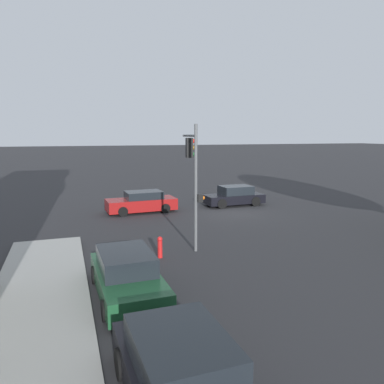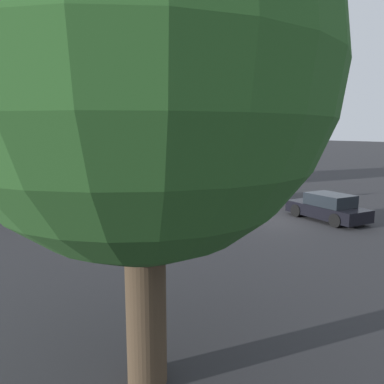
{
  "view_description": "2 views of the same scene",
  "coord_description": "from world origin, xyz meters",
  "px_view_note": "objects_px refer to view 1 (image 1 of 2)",
  "views": [
    {
      "loc": [
        10.53,
        22.36,
        5.17
      ],
      "look_at": [
        3.95,
        3.07,
        2.01
      ],
      "focal_mm": 35.0,
      "sensor_mm": 36.0,
      "label": 1
    },
    {
      "loc": [
        -15.2,
        12.98,
        4.64
      ],
      "look_at": [
        0.57,
        5.05,
        1.8
      ],
      "focal_mm": 35.0,
      "sensor_mm": 36.0,
      "label": 2
    }
  ],
  "objects_px": {
    "crossing_car_0": "(142,202)",
    "parked_car_1": "(183,378)",
    "traffic_signal": "(194,169)",
    "fire_hydrant": "(160,246)",
    "parked_car_0": "(127,275)",
    "crossing_car_1": "(234,196)"
  },
  "relations": [
    {
      "from": "crossing_car_0",
      "to": "parked_car_1",
      "type": "bearing_deg",
      "value": 78.13
    },
    {
      "from": "traffic_signal",
      "to": "fire_hydrant",
      "type": "height_order",
      "value": "traffic_signal"
    },
    {
      "from": "parked_car_1",
      "to": "fire_hydrant",
      "type": "height_order",
      "value": "parked_car_1"
    },
    {
      "from": "fire_hydrant",
      "to": "traffic_signal",
      "type": "bearing_deg",
      "value": -153.21
    },
    {
      "from": "crossing_car_0",
      "to": "fire_hydrant",
      "type": "height_order",
      "value": "crossing_car_0"
    },
    {
      "from": "crossing_car_0",
      "to": "parked_car_0",
      "type": "xyz_separation_m",
      "value": [
        3.03,
        12.76,
        0.0
      ]
    },
    {
      "from": "fire_hydrant",
      "to": "crossing_car_0",
      "type": "bearing_deg",
      "value": -96.73
    },
    {
      "from": "crossing_car_0",
      "to": "crossing_car_1",
      "type": "bearing_deg",
      "value": 178.89
    },
    {
      "from": "parked_car_1",
      "to": "parked_car_0",
      "type": "bearing_deg",
      "value": -179.76
    },
    {
      "from": "traffic_signal",
      "to": "parked_car_1",
      "type": "relative_size",
      "value": 1.2
    },
    {
      "from": "crossing_car_0",
      "to": "fire_hydrant",
      "type": "distance_m",
      "value": 9.55
    },
    {
      "from": "crossing_car_0",
      "to": "parked_car_1",
      "type": "xyz_separation_m",
      "value": [
        2.86,
        18.26,
        0.02
      ]
    },
    {
      "from": "fire_hydrant",
      "to": "parked_car_0",
      "type": "bearing_deg",
      "value": 59.76
    },
    {
      "from": "crossing_car_1",
      "to": "crossing_car_0",
      "type": "bearing_deg",
      "value": 0.16
    },
    {
      "from": "parked_car_1",
      "to": "fire_hydrant",
      "type": "relative_size",
      "value": 5.09
    },
    {
      "from": "parked_car_1",
      "to": "crossing_car_1",
      "type": "bearing_deg",
      "value": 150.66
    },
    {
      "from": "traffic_signal",
      "to": "parked_car_1",
      "type": "xyz_separation_m",
      "value": [
        3.55,
        9.69,
        -2.93
      ]
    },
    {
      "from": "crossing_car_0",
      "to": "parked_car_1",
      "type": "distance_m",
      "value": 18.48
    },
    {
      "from": "crossing_car_0",
      "to": "traffic_signal",
      "type": "bearing_deg",
      "value": 91.65
    },
    {
      "from": "traffic_signal",
      "to": "fire_hydrant",
      "type": "xyz_separation_m",
      "value": [
        1.81,
        0.92,
        -3.13
      ]
    },
    {
      "from": "parked_car_1",
      "to": "traffic_signal",
      "type": "bearing_deg",
      "value": 158.32
    },
    {
      "from": "traffic_signal",
      "to": "parked_car_1",
      "type": "distance_m",
      "value": 10.72
    }
  ]
}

